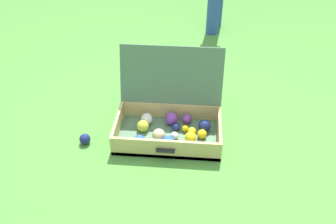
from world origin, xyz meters
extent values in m
plane|color=#4C8C38|center=(0.00, 0.00, 0.00)|extent=(16.00, 16.00, 0.00)
cube|color=#4C7051|center=(0.00, 0.05, 0.01)|extent=(0.66, 0.37, 0.03)
cube|color=tan|center=(-0.32, 0.05, 0.07)|extent=(0.02, 0.37, 0.14)
cube|color=tan|center=(0.32, 0.05, 0.07)|extent=(0.02, 0.37, 0.14)
cube|color=tan|center=(0.00, -0.12, 0.07)|extent=(0.62, 0.02, 0.14)
cube|color=tan|center=(0.00, 0.23, 0.07)|extent=(0.62, 0.02, 0.14)
cube|color=#4C7051|center=(0.00, 0.30, 0.32)|extent=(0.66, 0.13, 0.37)
cube|color=black|center=(0.00, -0.14, 0.07)|extent=(0.11, 0.02, 0.02)
sphere|color=blue|center=(0.01, -0.06, 0.06)|extent=(0.08, 0.08, 0.08)
sphere|color=#CCDB38|center=(-0.16, 0.08, 0.06)|extent=(0.07, 0.07, 0.07)
sphere|color=purple|center=(0.11, 0.18, 0.06)|extent=(0.06, 0.06, 0.06)
sphere|color=yellow|center=(0.14, 0.00, 0.06)|extent=(0.07, 0.07, 0.07)
sphere|color=yellow|center=(0.21, 0.04, 0.05)|extent=(0.06, 0.06, 0.06)
sphere|color=yellow|center=(0.10, 0.10, 0.05)|extent=(0.04, 0.04, 0.04)
sphere|color=#D1B784|center=(-0.05, 0.00, 0.07)|extent=(0.08, 0.08, 0.08)
sphere|color=purple|center=(0.01, 0.17, 0.07)|extent=(0.08, 0.08, 0.08)
sphere|color=white|center=(-0.15, 0.15, 0.06)|extent=(0.08, 0.08, 0.08)
sphere|color=yellow|center=(0.15, 0.07, 0.05)|extent=(0.05, 0.05, 0.05)
sphere|color=navy|center=(0.23, 0.11, 0.06)|extent=(0.08, 0.08, 0.08)
sphere|color=navy|center=(0.05, 0.10, 0.05)|extent=(0.05, 0.05, 0.05)
sphere|color=white|center=(0.04, 0.02, 0.05)|extent=(0.05, 0.05, 0.05)
sphere|color=blue|center=(-0.16, -0.07, 0.07)|extent=(0.08, 0.08, 0.08)
sphere|color=navy|center=(-0.51, -0.04, 0.03)|extent=(0.07, 0.07, 0.07)
camera|label=1|loc=(0.15, -1.66, 1.54)|focal=38.83mm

